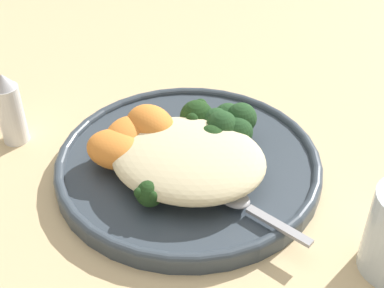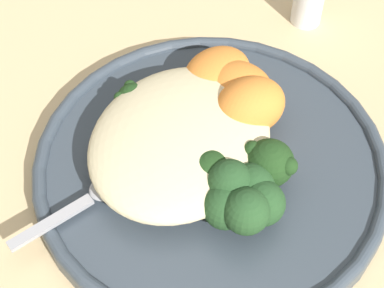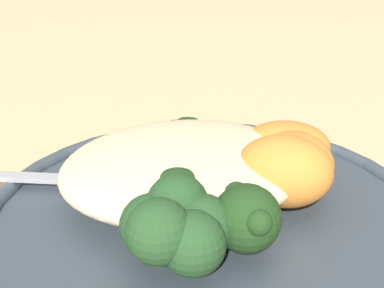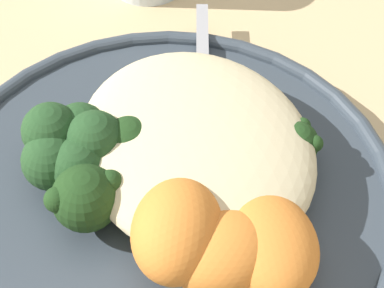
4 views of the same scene
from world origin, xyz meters
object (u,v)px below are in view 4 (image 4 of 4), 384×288
(sweet_potato_chunk_0, at_px, (224,252))
(broccoli_stalk_2, at_px, (135,153))
(plate, at_px, (163,195))
(broccoli_stalk_3, at_px, (100,202))
(broccoli_stalk_0, at_px, (266,163))
(sweet_potato_chunk_1, at_px, (269,244))
(sweet_potato_chunk_2, at_px, (178,231))
(quinoa_mound, at_px, (196,144))
(kale_tuft, at_px, (71,146))
(broccoli_stalk_1, at_px, (182,140))
(spoon, at_px, (203,73))

(sweet_potato_chunk_0, bearing_deg, broccoli_stalk_2, -166.10)
(plate, height_order, broccoli_stalk_3, broccoli_stalk_3)
(broccoli_stalk_2, xyz_separation_m, broccoli_stalk_3, (0.03, -0.03, 0.00))
(broccoli_stalk_0, height_order, sweet_potato_chunk_1, sweet_potato_chunk_1)
(sweet_potato_chunk_2, bearing_deg, quinoa_mound, 148.84)
(quinoa_mound, relative_size, sweet_potato_chunk_2, 2.63)
(broccoli_stalk_2, distance_m, kale_tuft, 0.04)
(broccoli_stalk_0, xyz_separation_m, broccoli_stalk_2, (-0.03, -0.07, 0.01))
(sweet_potato_chunk_0, bearing_deg, broccoli_stalk_1, 172.86)
(sweet_potato_chunk_2, bearing_deg, broccoli_stalk_3, -139.42)
(plate, distance_m, sweet_potato_chunk_0, 0.07)
(broccoli_stalk_2, relative_size, kale_tuft, 1.29)
(quinoa_mound, bearing_deg, sweet_potato_chunk_2, -31.16)
(spoon, bearing_deg, sweet_potato_chunk_2, 174.12)
(broccoli_stalk_2, distance_m, sweet_potato_chunk_2, 0.07)
(sweet_potato_chunk_2, xyz_separation_m, kale_tuft, (-0.08, -0.04, -0.00))
(broccoli_stalk_1, xyz_separation_m, spoon, (-0.06, 0.04, -0.01))
(broccoli_stalk_1, bearing_deg, broccoli_stalk_0, -102.74)
(plate, relative_size, broccoli_stalk_3, 3.39)
(broccoli_stalk_0, height_order, broccoli_stalk_3, broccoli_stalk_3)
(sweet_potato_chunk_2, relative_size, spoon, 0.59)
(sweet_potato_chunk_1, bearing_deg, plate, -153.99)
(sweet_potato_chunk_1, bearing_deg, broccoli_stalk_2, -152.67)
(sweet_potato_chunk_2, bearing_deg, broccoli_stalk_1, 156.10)
(broccoli_stalk_0, xyz_separation_m, kale_tuft, (-0.05, -0.11, 0.01))
(quinoa_mound, height_order, broccoli_stalk_3, broccoli_stalk_3)
(broccoli_stalk_0, relative_size, broccoli_stalk_1, 1.06)
(broccoli_stalk_3, relative_size, sweet_potato_chunk_1, 1.32)
(broccoli_stalk_3, bearing_deg, broccoli_stalk_2, -106.71)
(broccoli_stalk_0, height_order, spoon, broccoli_stalk_0)
(plate, relative_size, spoon, 2.80)
(quinoa_mound, xyz_separation_m, sweet_potato_chunk_1, (0.08, 0.01, -0.00))
(kale_tuft, bearing_deg, sweet_potato_chunk_2, 23.99)
(sweet_potato_chunk_1, bearing_deg, quinoa_mound, -173.16)
(broccoli_stalk_3, bearing_deg, broccoli_stalk_1, -123.60)
(plate, xyz_separation_m, spoon, (-0.08, 0.06, 0.01))
(broccoli_stalk_0, bearing_deg, broccoli_stalk_2, 142.66)
(quinoa_mound, height_order, broccoli_stalk_2, same)
(sweet_potato_chunk_1, xyz_separation_m, spoon, (-0.15, 0.03, -0.01))
(broccoli_stalk_0, height_order, broccoli_stalk_2, broccoli_stalk_2)
(quinoa_mound, height_order, broccoli_stalk_0, quinoa_mound)
(broccoli_stalk_1, relative_size, sweet_potato_chunk_1, 1.66)
(broccoli_stalk_3, relative_size, sweet_potato_chunk_2, 1.40)
(broccoli_stalk_1, height_order, kale_tuft, kale_tuft)
(sweet_potato_chunk_2, bearing_deg, sweet_potato_chunk_1, 62.18)
(sweet_potato_chunk_2, bearing_deg, broccoli_stalk_2, -178.22)
(quinoa_mound, bearing_deg, broccoli_stalk_3, -74.60)
(spoon, bearing_deg, sweet_potato_chunk_1, -166.84)
(sweet_potato_chunk_1, distance_m, sweet_potato_chunk_2, 0.05)
(quinoa_mound, bearing_deg, spoon, 153.52)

